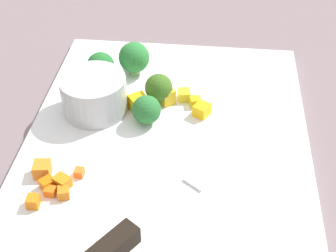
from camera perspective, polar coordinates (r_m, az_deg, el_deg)
ground_plane at (r=0.60m, az=0.00°, el=-1.61°), size 4.00×4.00×0.00m
cutting_board at (r=0.59m, az=0.00°, el=-1.18°), size 0.41×0.34×0.01m
prep_bowl at (r=0.61m, az=-8.72°, el=3.70°), size 0.08×0.08×0.05m
chef_knife at (r=0.49m, az=-0.94°, el=-9.78°), size 0.28×0.21×0.02m
carrot_dice_0 at (r=0.52m, az=-12.23°, el=-7.71°), size 0.02×0.01×0.01m
carrot_dice_1 at (r=0.53m, az=-13.73°, el=-7.51°), size 0.01×0.01×0.01m
carrot_dice_2 at (r=0.53m, az=-12.38°, el=-6.46°), size 0.02×0.02×0.01m
carrot_dice_3 at (r=0.54m, az=-14.06°, el=-6.59°), size 0.02×0.02×0.01m
carrot_dice_4 at (r=0.55m, az=-14.64°, el=-4.94°), size 0.02×0.02×0.02m
carrot_dice_5 at (r=0.52m, az=-15.64°, el=-8.57°), size 0.01×0.01×0.01m
carrot_dice_6 at (r=0.54m, az=-10.43°, el=-5.42°), size 0.01×0.01×0.01m
pepper_dice_0 at (r=0.63m, az=-0.12°, el=3.54°), size 0.02×0.02×0.02m
pepper_dice_1 at (r=0.63m, az=3.26°, el=2.90°), size 0.02×0.02×0.01m
pepper_dice_2 at (r=0.64m, az=1.93°, el=3.68°), size 0.02×0.02×0.01m
pepper_dice_3 at (r=0.62m, az=-3.50°, el=2.71°), size 0.03×0.03×0.02m
pepper_dice_4 at (r=0.61m, az=4.02°, el=1.89°), size 0.03×0.02×0.02m
broccoli_floret_0 at (r=0.68m, az=-4.03°, el=8.03°), size 0.04×0.04×0.05m
broccoli_floret_1 at (r=0.59m, az=-2.57°, el=1.90°), size 0.04×0.04×0.04m
broccoli_floret_2 at (r=0.67m, az=-7.95°, el=6.98°), size 0.04×0.04×0.04m
broccoli_floret_3 at (r=0.62m, az=-1.11°, el=4.51°), size 0.04×0.04×0.04m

